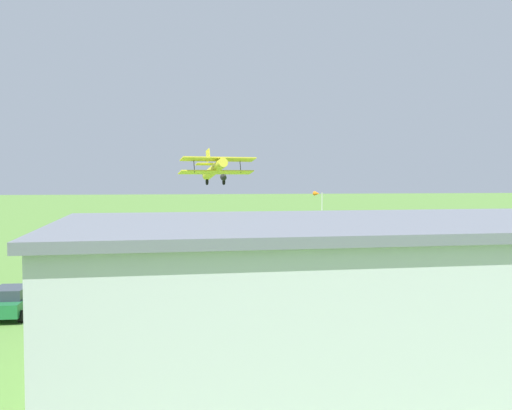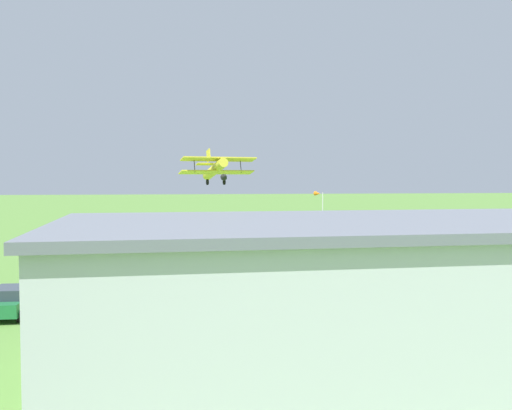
% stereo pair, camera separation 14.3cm
% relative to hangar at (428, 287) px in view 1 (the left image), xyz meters
% --- Properties ---
extents(ground_plane, '(400.00, 400.00, 0.00)m').
position_rel_hangar_xyz_m(ground_plane, '(2.17, -35.58, -2.91)').
color(ground_plane, '#568438').
extents(hangar, '(30.51, 13.64, 5.79)m').
position_rel_hangar_xyz_m(hangar, '(0.00, 0.00, 0.00)').
color(hangar, silver).
rests_on(hangar, ground_plane).
extents(biplane, '(8.39, 6.76, 4.04)m').
position_rel_hangar_xyz_m(biplane, '(6.04, -39.07, 5.57)').
color(biplane, yellow).
extents(car_green, '(2.08, 4.04, 1.60)m').
position_rel_hangar_xyz_m(car_green, '(19.19, -9.59, -2.08)').
color(car_green, '#1E6B38').
rests_on(car_green, ground_plane).
extents(person_at_fence_line, '(0.54, 0.54, 1.56)m').
position_rel_hangar_xyz_m(person_at_fence_line, '(9.73, -15.68, -2.14)').
color(person_at_fence_line, '#33723F').
rests_on(person_at_fence_line, ground_plane).
extents(person_by_parked_cars, '(0.53, 0.53, 1.70)m').
position_rel_hangar_xyz_m(person_by_parked_cars, '(13.52, -14.67, -2.06)').
color(person_by_parked_cars, '#72338C').
rests_on(person_by_parked_cars, ground_plane).
extents(person_near_hangar_door, '(0.44, 0.44, 1.53)m').
position_rel_hangar_xyz_m(person_near_hangar_door, '(12.57, -11.10, -2.15)').
color(person_near_hangar_door, '#B23333').
rests_on(person_near_hangar_door, ground_plane).
extents(person_walking_on_apron, '(0.41, 0.41, 1.76)m').
position_rel_hangar_xyz_m(person_walking_on_apron, '(6.93, -15.29, -2.03)').
color(person_walking_on_apron, navy).
rests_on(person_walking_on_apron, ground_plane).
extents(windsock, '(1.22, 1.41, 5.64)m').
position_rel_hangar_xyz_m(windsock, '(-8.72, -52.71, 2.06)').
color(windsock, silver).
rests_on(windsock, ground_plane).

